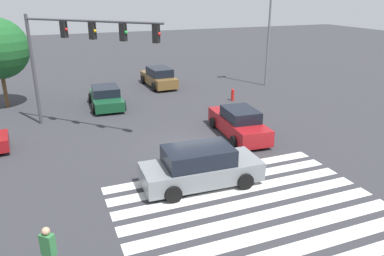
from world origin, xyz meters
TOP-DOWN VIEW (x-y plane):
  - ground_plane at (0.00, 0.00)m, footprint 115.85×115.85m
  - crosswalk_markings at (0.00, -5.90)m, footprint 9.61×7.25m
  - traffic_signal_mast at (-4.56, 4.56)m, footprint 6.00×6.00m
  - car_1 at (3.01, 0.80)m, footprint 2.23×4.96m
  - car_2 at (2.31, 13.09)m, footprint 2.15×4.65m
  - car_5 at (-1.01, -3.44)m, footprint 4.83×2.28m
  - car_6 at (-2.66, 8.95)m, footprint 2.29×4.48m
  - pedestrian at (-6.79, -6.84)m, footprint 0.41×0.41m
  - street_light_pole_b at (10.59, 10.15)m, footprint 0.80×0.36m
  - fire_hydrant at (5.93, 7.05)m, footprint 0.22×0.22m

SIDE VIEW (x-z plane):
  - ground_plane at x=0.00m, z-range 0.00..0.00m
  - crosswalk_markings at x=0.00m, z-range 0.00..0.01m
  - fire_hydrant at x=5.93m, z-range 0.00..0.86m
  - car_6 at x=-2.66m, z-range -0.04..1.32m
  - car_1 at x=3.01m, z-range -0.07..1.48m
  - car_2 at x=2.31m, z-range -0.04..1.53m
  - car_5 at x=-1.01m, z-range -0.04..1.56m
  - pedestrian at x=-6.79m, z-range 0.09..1.72m
  - traffic_signal_mast at x=-4.56m, z-range 1.68..7.88m
  - street_light_pole_b at x=10.59m, z-range 0.83..10.42m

